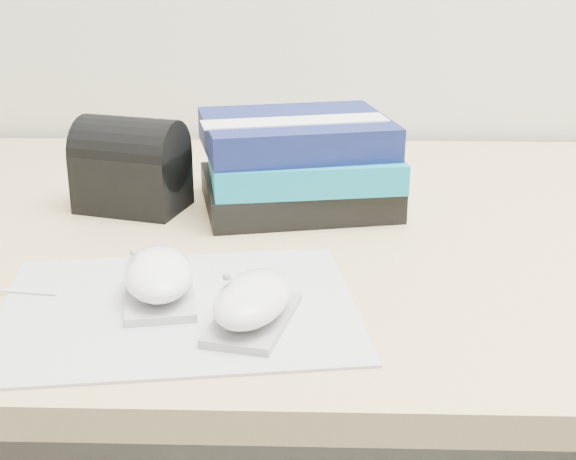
{
  "coord_description": "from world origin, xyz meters",
  "views": [
    {
      "loc": [
        -0.09,
        0.68,
        1.06
      ],
      "look_at": [
        -0.12,
        1.45,
        0.77
      ],
      "focal_mm": 50.0,
      "sensor_mm": 36.0,
      "label": 1
    }
  ],
  "objects_px": {
    "desk": "(378,369)",
    "pouch": "(131,165)",
    "mouse_rear": "(159,277)",
    "mouse_front": "(253,302)",
    "book_stack": "(298,163)"
  },
  "relations": [
    {
      "from": "mouse_front",
      "to": "pouch",
      "type": "bearing_deg",
      "value": 118.69
    },
    {
      "from": "mouse_rear",
      "to": "book_stack",
      "type": "height_order",
      "value": "book_stack"
    },
    {
      "from": "mouse_front",
      "to": "pouch",
      "type": "xyz_separation_m",
      "value": [
        -0.17,
        0.31,
        0.03
      ]
    },
    {
      "from": "mouse_rear",
      "to": "pouch",
      "type": "xyz_separation_m",
      "value": [
        -0.08,
        0.26,
        0.03
      ]
    },
    {
      "from": "mouse_front",
      "to": "mouse_rear",
      "type": "bearing_deg",
      "value": 151.47
    },
    {
      "from": "book_stack",
      "to": "pouch",
      "type": "height_order",
      "value": "pouch"
    },
    {
      "from": "desk",
      "to": "pouch",
      "type": "height_order",
      "value": "pouch"
    },
    {
      "from": "desk",
      "to": "pouch",
      "type": "bearing_deg",
      "value": -176.96
    },
    {
      "from": "mouse_rear",
      "to": "pouch",
      "type": "relative_size",
      "value": 0.88
    },
    {
      "from": "book_stack",
      "to": "pouch",
      "type": "xyz_separation_m",
      "value": [
        -0.2,
        -0.02,
        0.0
      ]
    },
    {
      "from": "mouse_rear",
      "to": "mouse_front",
      "type": "height_order",
      "value": "mouse_rear"
    },
    {
      "from": "desk",
      "to": "pouch",
      "type": "distance_m",
      "value": 0.43
    },
    {
      "from": "book_stack",
      "to": "mouse_front",
      "type": "bearing_deg",
      "value": -95.81
    },
    {
      "from": "desk",
      "to": "pouch",
      "type": "relative_size",
      "value": 11.09
    },
    {
      "from": "mouse_rear",
      "to": "mouse_front",
      "type": "xyz_separation_m",
      "value": [
        0.09,
        -0.05,
        -0.0
      ]
    }
  ]
}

